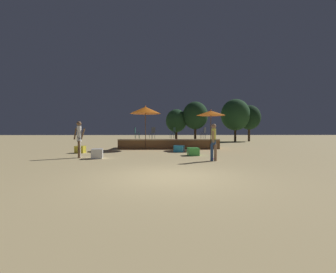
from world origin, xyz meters
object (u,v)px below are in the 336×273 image
object	(u,v)px
cube_seat_2	(97,154)
bistro_chair_1	(153,132)
patio_umbrella_0	(211,113)
person_1	(79,137)
background_tree_0	(195,116)
cube_seat_3	(80,149)
cube_seat_0	(193,152)
background_tree_2	(235,115)
bistro_chair_2	(204,132)
frisbee_disc	(214,159)
patio_umbrella_1	(145,110)
background_tree_3	(249,117)
background_tree_1	(176,121)
person_0	(214,141)
bistro_chair_0	(174,132)
cube_seat_1	(179,149)
bistro_chair_3	(136,132)

from	to	relation	value
cube_seat_2	bistro_chair_1	xyz separation A→B (m)	(2.54, 6.17, 1.07)
patio_umbrella_0	person_1	world-z (taller)	patio_umbrella_0
background_tree_0	cube_seat_3	bearing A→B (deg)	-126.61
person_1	cube_seat_3	bearing A→B (deg)	-175.27
cube_seat_0	background_tree_2	world-z (taller)	background_tree_2
cube_seat_2	cube_seat_3	bearing A→B (deg)	123.66
bistro_chair_1	bistro_chair_2	xyz separation A→B (m)	(4.04, 0.07, 0.00)
bistro_chair_1	person_1	bearing A→B (deg)	16.00
person_1	frisbee_disc	distance (m)	6.99
patio_umbrella_1	background_tree_2	size ratio (longest dim) A/B	0.61
patio_umbrella_1	background_tree_0	size ratio (longest dim) A/B	0.68
background_tree_2	background_tree_3	bearing A→B (deg)	12.31
background_tree_1	cube_seat_3	bearing A→B (deg)	-118.25
cube_seat_0	background_tree_0	size ratio (longest dim) A/B	0.14
background_tree_1	patio_umbrella_0	bearing A→B (deg)	-78.97
person_0	bistro_chair_0	world-z (taller)	person_0
cube_seat_1	background_tree_1	size ratio (longest dim) A/B	0.19
cube_seat_3	person_0	distance (m)	8.54
bistro_chair_1	bistro_chair_3	size ratio (longest dim) A/B	1.00
patio_umbrella_1	background_tree_3	bearing A→B (deg)	44.05
person_1	background_tree_1	xyz separation A→B (m)	(5.95, 15.22, 1.49)
patio_umbrella_1	bistro_chair_0	xyz separation A→B (m)	(2.17, 1.40, -1.61)
cube_seat_2	bistro_chair_1	world-z (taller)	bistro_chair_1
bistro_chair_2	background_tree_3	size ratio (longest dim) A/B	0.19
bistro_chair_2	bistro_chair_1	bearing A→B (deg)	-54.38
cube_seat_0	background_tree_3	size ratio (longest dim) A/B	0.14
cube_seat_0	bistro_chair_1	size ratio (longest dim) A/B	0.73
patio_umbrella_0	patio_umbrella_1	bearing A→B (deg)	179.84
background_tree_3	patio_umbrella_0	bearing A→B (deg)	-122.09
background_tree_3	background_tree_1	bearing A→B (deg)	-168.89
bistro_chair_0	background_tree_3	bearing A→B (deg)	114.69
patio_umbrella_1	cube_seat_3	xyz separation A→B (m)	(-3.92, -2.52, -2.70)
bistro_chair_3	background_tree_2	bearing A→B (deg)	-44.46
patio_umbrella_0	bistro_chair_1	world-z (taller)	patio_umbrella_0
background_tree_2	background_tree_1	bearing A→B (deg)	-169.19
patio_umbrella_0	background_tree_2	bearing A→B (deg)	64.22
cube_seat_0	cube_seat_2	xyz separation A→B (m)	(-5.06, -1.26, 0.03)
bistro_chair_1	bistro_chair_3	bearing A→B (deg)	-57.06
bistro_chair_0	cube_seat_3	bearing A→B (deg)	-78.49
patio_umbrella_1	bistro_chair_2	world-z (taller)	patio_umbrella_1
frisbee_disc	cube_seat_3	bearing A→B (deg)	157.50
cube_seat_1	frisbee_disc	distance (m)	3.98
background_tree_2	bistro_chair_3	bearing A→B (deg)	-137.31
cube_seat_0	frisbee_disc	distance (m)	1.84
background_tree_3	bistro_chair_1	bearing A→B (deg)	-136.77
patio_umbrella_0	frisbee_disc	distance (m)	6.41
bistro_chair_0	background_tree_0	size ratio (longest dim) A/B	0.19
cube_seat_2	person_1	xyz separation A→B (m)	(-1.01, 0.31, 0.82)
cube_seat_2	frisbee_disc	xyz separation A→B (m)	(5.86, -0.38, -0.23)
person_1	frisbee_disc	size ratio (longest dim) A/B	8.50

